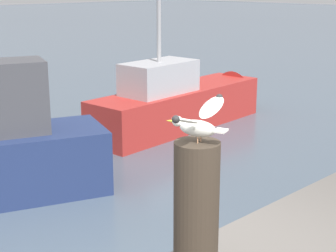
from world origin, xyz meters
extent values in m
cylinder|color=#382D23|center=(-0.03, -0.30, 1.59)|extent=(0.28, 0.28, 0.86)
cylinder|color=tan|center=(0.00, -0.30, 2.04)|extent=(0.01, 0.01, 0.04)
cylinder|color=tan|center=(-0.04, -0.31, 2.04)|extent=(0.01, 0.01, 0.04)
ellipsoid|color=silver|center=(-0.03, -0.30, 2.10)|extent=(0.16, 0.25, 0.10)
sphere|color=silver|center=(-0.07, -0.17, 2.13)|extent=(0.06, 0.06, 0.06)
cone|color=yellow|center=(-0.08, -0.12, 2.13)|extent=(0.03, 0.05, 0.02)
cube|color=silver|center=(0.02, -0.43, 2.11)|extent=(0.10, 0.09, 0.01)
ellipsoid|color=silver|center=(0.15, -0.25, 2.20)|extent=(0.29, 0.20, 0.10)
sphere|color=black|center=(0.27, -0.21, 2.23)|extent=(0.04, 0.04, 0.04)
ellipsoid|color=silver|center=(-0.20, -0.36, 2.20)|extent=(0.29, 0.20, 0.10)
sphere|color=black|center=(-0.31, -0.40, 2.23)|extent=(0.04, 0.04, 0.04)
cube|color=#B72D28|center=(5.31, 5.14, 0.41)|extent=(4.30, 1.38, 0.82)
cone|color=#B72D28|center=(7.69, 5.32, 0.45)|extent=(1.03, 1.03, 0.97)
cube|color=#B2B2B7|center=(4.73, 5.10, 1.12)|extent=(1.57, 0.92, 0.61)
cylinder|color=#A5A5A8|center=(4.73, 5.10, 2.41)|extent=(0.08, 0.08, 1.97)
camera|label=1|loc=(-2.25, -2.33, 2.95)|focal=56.85mm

